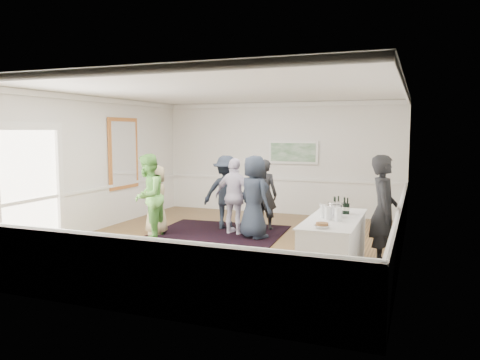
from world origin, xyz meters
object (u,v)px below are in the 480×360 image
at_px(guest_lilac, 235,196).
at_px(ice_bucket, 335,210).
at_px(serving_table, 334,244).
at_px(bartender, 383,211).
at_px(guest_dark_b, 265,194).
at_px(nut_bowl, 322,225).
at_px(guest_green, 148,196).
at_px(guest_navy, 254,197).
at_px(guest_dark_a, 226,192).
at_px(guest_tan, 156,200).

bearing_deg(guest_lilac, ice_bucket, 152.64).
distance_m(serving_table, bartender, 1.12).
distance_m(guest_dark_b, nut_bowl, 4.28).
bearing_deg(bartender, guest_lilac, 62.11).
bearing_deg(guest_green, guest_navy, 100.03).
xyz_separation_m(serving_table, ice_bucket, (-0.01, 0.13, 0.57)).
relative_size(guest_lilac, guest_navy, 0.96).
distance_m(guest_dark_a, ice_bucket, 3.87).
height_order(serving_table, guest_green, guest_green).
relative_size(guest_lilac, guest_dark_a, 0.99).
relative_size(bartender, guest_dark_b, 1.15).
xyz_separation_m(serving_table, bartender, (0.75, 0.64, 0.52)).
distance_m(guest_green, nut_bowl, 4.64).
bearing_deg(guest_tan, guest_lilac, 78.86).
bearing_deg(ice_bucket, serving_table, -86.09).
bearing_deg(nut_bowl, bartender, 62.77).
xyz_separation_m(ice_bucket, nut_bowl, (-0.03, -1.01, -0.08)).
bearing_deg(bartender, nut_bowl, 147.61).
bearing_deg(serving_table, guest_navy, 138.50).
height_order(guest_tan, guest_dark_a, guest_dark_a).
height_order(guest_green, guest_lilac, guest_green).
bearing_deg(ice_bucket, guest_lilac, 143.65).
relative_size(serving_table, guest_lilac, 1.28).
relative_size(guest_tan, ice_bucket, 6.20).
xyz_separation_m(bartender, guest_dark_b, (-2.91, 2.19, -0.13)).
relative_size(guest_dark_b, nut_bowl, 7.02).
distance_m(serving_table, guest_lilac, 3.36).
height_order(guest_dark_a, guest_navy, guest_navy).
distance_m(guest_navy, ice_bucket, 2.69).
relative_size(guest_green, nut_bowl, 7.73).
xyz_separation_m(guest_dark_a, guest_dark_b, (0.88, 0.29, -0.04)).
height_order(guest_tan, guest_green, guest_green).
height_order(guest_tan, ice_bucket, guest_tan).
height_order(ice_bucket, nut_bowl, ice_bucket).
bearing_deg(serving_table, guest_lilac, 141.95).
bearing_deg(guest_lilac, nut_bowl, 140.38).
distance_m(guest_tan, guest_dark_a, 1.72).
bearing_deg(guest_dark_b, guest_tan, 39.11).
distance_m(bartender, guest_dark_a, 4.24).
height_order(serving_table, nut_bowl, nut_bowl).
distance_m(ice_bucket, nut_bowl, 1.02).
height_order(serving_table, guest_lilac, guest_lilac).
bearing_deg(ice_bucket, guest_dark_a, 141.58).
relative_size(guest_dark_b, guest_navy, 0.92).
distance_m(bartender, guest_tan, 5.14).
xyz_separation_m(guest_lilac, nut_bowl, (2.59, -2.94, 0.07)).
bearing_deg(bartender, guest_green, 80.97).
relative_size(guest_dark_a, guest_navy, 0.97).
distance_m(bartender, guest_navy, 3.08).
height_order(guest_dark_b, nut_bowl, guest_dark_b).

